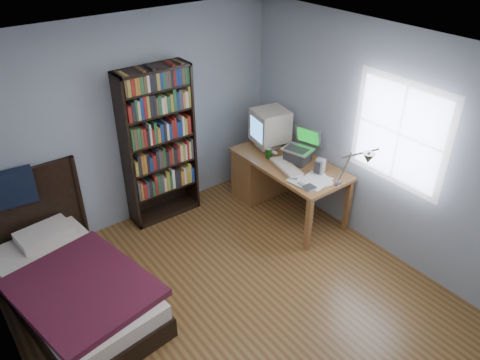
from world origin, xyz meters
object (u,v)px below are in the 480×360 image
(soda_can, at_px, (269,153))
(laptop, at_px, (299,153))
(keyboard, at_px, (286,167))
(bed, at_px, (70,282))
(desk_lamp, at_px, (364,160))
(crt_monitor, at_px, (269,126))
(desk, at_px, (267,171))
(bookshelf, at_px, (159,146))
(speaker, at_px, (320,166))

(soda_can, bearing_deg, laptop, -49.88)
(keyboard, relative_size, bed, 0.23)
(desk_lamp, relative_size, keyboard, 1.33)
(crt_monitor, bearing_deg, bed, -172.59)
(crt_monitor, height_order, soda_can, crt_monitor)
(desk, bearing_deg, bookshelf, 158.55)
(soda_can, relative_size, bookshelf, 0.07)
(desk, relative_size, crt_monitor, 2.97)
(bookshelf, bearing_deg, speaker, -44.17)
(crt_monitor, distance_m, desk_lamp, 1.61)
(desk, height_order, bookshelf, bookshelf)
(crt_monitor, distance_m, laptop, 0.56)
(desk_lamp, relative_size, soda_can, 5.18)
(soda_can, height_order, bed, bed)
(keyboard, xyz_separation_m, speaker, (0.23, -0.33, 0.08))
(desk, distance_m, laptop, 0.64)
(bed, bearing_deg, desk_lamp, -24.11)
(keyboard, relative_size, speaker, 2.62)
(speaker, bearing_deg, bed, 151.34)
(speaker, xyz_separation_m, bed, (-2.87, 0.53, -0.57))
(desk_lamp, height_order, bed, desk_lamp)
(desk, distance_m, keyboard, 0.61)
(desk_lamp, bearing_deg, soda_can, 93.80)
(soda_can, bearing_deg, bookshelf, 149.14)
(bed, bearing_deg, speaker, -10.44)
(soda_can, xyz_separation_m, bookshelf, (-1.14, 0.68, 0.17))
(keyboard, bearing_deg, desk_lamp, -73.65)
(bookshelf, bearing_deg, bed, -151.85)
(speaker, bearing_deg, laptop, 71.19)
(desk, xyz_separation_m, soda_can, (-0.14, -0.18, 0.38))
(soda_can, bearing_deg, crt_monitor, 50.38)
(crt_monitor, xyz_separation_m, bookshelf, (-1.34, 0.43, -0.05))
(laptop, bearing_deg, desk_lamp, -97.90)
(laptop, relative_size, soda_can, 3.35)
(crt_monitor, height_order, bed, crt_monitor)
(crt_monitor, relative_size, speaker, 2.71)
(desk, height_order, soda_can, soda_can)
(crt_monitor, relative_size, desk_lamp, 0.78)
(bookshelf, relative_size, bed, 0.90)
(speaker, distance_m, bookshelf, 1.92)
(desk, relative_size, desk_lamp, 2.32)
(speaker, bearing_deg, crt_monitor, 73.60)
(laptop, height_order, bookshelf, bookshelf)
(keyboard, bearing_deg, speaker, -44.00)
(desk_lamp, xyz_separation_m, soda_can, (-0.09, 1.34, -0.46))
(crt_monitor, distance_m, speaker, 0.92)
(bed, bearing_deg, soda_can, 2.66)
(laptop, distance_m, bed, 2.94)
(laptop, distance_m, soda_can, 0.37)
(crt_monitor, bearing_deg, desk, -134.27)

